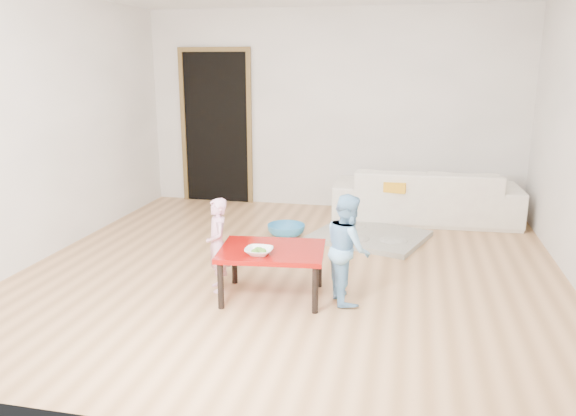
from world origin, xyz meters
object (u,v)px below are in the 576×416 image
(red_table, at_px, (272,273))
(child_blue, at_px, (348,248))
(bowl, at_px, (259,251))
(sofa, at_px, (425,194))
(child_pink, at_px, (218,245))
(basin, at_px, (286,230))

(red_table, height_order, child_blue, child_blue)
(bowl, bearing_deg, sofa, 65.18)
(bowl, height_order, child_pink, child_pink)
(sofa, height_order, basin, sofa)
(sofa, relative_size, child_pink, 2.76)
(child_blue, bearing_deg, red_table, 76.03)
(sofa, distance_m, child_blue, 2.74)
(child_pink, xyz_separation_m, basin, (0.23, 1.63, -0.34))
(bowl, height_order, basin, bowl)
(bowl, distance_m, basin, 1.91)
(sofa, height_order, child_pink, child_pink)
(red_table, distance_m, child_blue, 0.66)
(bowl, relative_size, basin, 0.52)
(red_table, xyz_separation_m, basin, (-0.26, 1.69, -0.15))
(child_blue, bearing_deg, sofa, -35.01)
(red_table, relative_size, child_blue, 0.95)
(basin, bearing_deg, red_table, -81.35)
(red_table, height_order, basin, red_table)
(sofa, bearing_deg, red_table, 62.56)
(child_pink, relative_size, child_blue, 0.90)
(sofa, bearing_deg, bowl, 62.73)
(child_blue, bearing_deg, bowl, 88.48)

